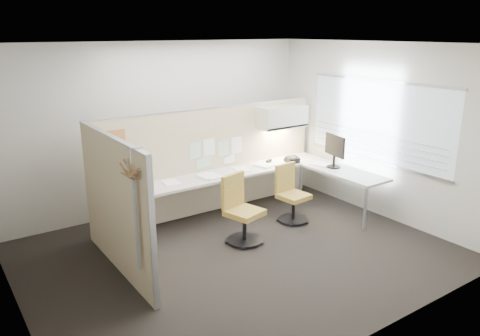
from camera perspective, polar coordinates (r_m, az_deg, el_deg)
floor at (r=6.57m, az=-0.23°, el=-10.39°), size 5.50×4.50×0.01m
ceiling at (r=5.86m, az=-0.26°, el=14.93°), size 5.50×4.50×0.01m
wall_back at (r=7.97m, az=-9.49°, el=4.94°), size 5.50×0.02×2.80m
wall_front at (r=4.49m, az=16.34°, el=-4.61°), size 5.50×0.02×2.80m
wall_left at (r=5.11m, az=-26.62°, el=-3.17°), size 0.02×4.50×2.80m
wall_right at (r=7.91m, az=16.44°, el=4.40°), size 0.02×4.50×2.80m
window_pane at (r=7.87m, az=16.41°, el=5.45°), size 0.01×2.80×1.30m
partition_back at (r=7.79m, az=-3.59°, el=0.89°), size 4.10×0.06×1.75m
partition_left at (r=6.01m, az=-14.94°, el=-4.46°), size 0.06×2.20×1.75m
desk at (r=7.69m, az=0.71°, el=-1.42°), size 4.00×2.07×0.73m
overhead_bin at (r=8.25m, az=5.19°, el=6.26°), size 0.90×0.36×0.38m
task_light_strip at (r=8.29m, az=5.15°, el=4.83°), size 0.60×0.06×0.02m
pinned_papers at (r=7.76m, az=-2.98°, el=2.05°), size 1.01×0.00×0.47m
poster at (r=6.96m, az=-14.86°, el=3.10°), size 0.28×0.00×0.35m
chair_left at (r=6.75m, az=0.09°, el=-5.32°), size 0.56×0.58×0.98m
chair_right at (r=7.53m, az=6.19°, el=-3.33°), size 0.48×0.49×0.91m
monitor at (r=7.97m, az=11.46°, el=2.27°), size 0.22×0.52×0.56m
phone at (r=8.24m, az=6.41°, el=1.01°), size 0.24×0.22×0.12m
stapler at (r=8.22m, az=3.54°, el=0.85°), size 0.15×0.09×0.05m
tape_dispenser at (r=8.32m, az=5.71°, el=1.04°), size 0.11×0.08×0.06m
coat_hook at (r=5.09m, az=-13.11°, el=-1.67°), size 0.18×0.46×1.37m
paper_stack_0 at (r=6.90m, az=-12.07°, el=-2.64°), size 0.26×0.32×0.04m
paper_stack_1 at (r=7.18m, az=-8.45°, el=-1.77°), size 0.26×0.33×0.02m
paper_stack_2 at (r=7.38m, az=-4.09°, el=-1.03°), size 0.27×0.33×0.04m
paper_stack_3 at (r=7.78m, az=0.20°, el=-0.17°), size 0.28×0.34×0.01m
paper_stack_4 at (r=7.99m, az=2.93°, el=0.33°), size 0.30×0.35×0.03m
paper_stack_5 at (r=8.18m, az=9.78°, el=0.45°), size 0.32×0.36×0.02m
paper_stack_6 at (r=7.37m, az=-3.48°, el=-1.04°), size 0.24×0.31×0.04m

